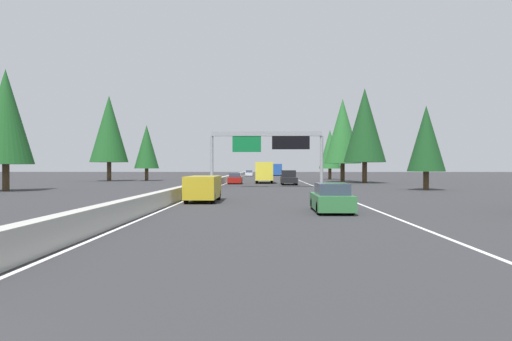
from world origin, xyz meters
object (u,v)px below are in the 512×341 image
at_px(bus_far_center, 277,169).
at_px(conifer_right_mid, 365,125).
at_px(minivan_near_center, 203,187).
at_px(sedan_far_right, 249,173).
at_px(pickup_mid_right, 289,178).
at_px(conifer_left_mid, 147,147).
at_px(sign_gantry_overhead, 268,143).
at_px(sedan_far_left, 235,179).
at_px(conifer_left_near, 6,117).
at_px(conifer_left_far, 109,129).
at_px(box_truck_mid_center, 264,172).
at_px(sedan_mid_left, 331,199).
at_px(sedan_distant_b, 263,174).
at_px(conifer_right_near, 426,139).
at_px(conifer_right_distant, 330,149).
at_px(conifer_right_far, 343,131).

bearing_deg(bus_far_center, conifer_right_mid, -169.80).
bearing_deg(minivan_near_center, sedan_far_right, -0.06).
bearing_deg(pickup_mid_right, conifer_right_mid, -61.13).
xyz_separation_m(minivan_near_center, pickup_mid_right, (30.97, -7.17, -0.04)).
bearing_deg(pickup_mid_right, conifer_left_mid, 52.74).
height_order(sign_gantry_overhead, sedan_far_right, sign_gantry_overhead).
relative_size(sedan_far_left, conifer_left_near, 0.38).
xyz_separation_m(pickup_mid_right, conifer_left_far, (15.81, 28.70, 7.64)).
xyz_separation_m(minivan_near_center, box_truck_mid_center, (37.01, -3.98, 0.66)).
xyz_separation_m(sedan_mid_left, sedan_far_left, (40.77, 7.43, 0.00)).
relative_size(sedan_distant_b, sedan_far_left, 1.00).
height_order(pickup_mid_right, sedan_far_right, pickup_mid_right).
height_order(sedan_mid_left, sedan_far_left, same).
bearing_deg(conifer_left_mid, sedan_distant_b, -33.74).
distance_m(box_truck_mid_center, conifer_left_far, 28.19).
bearing_deg(conifer_left_far, sedan_distant_b, -39.40).
relative_size(sedan_mid_left, conifer_left_near, 0.38).
distance_m(box_truck_mid_center, conifer_right_near, 26.36).
distance_m(sign_gantry_overhead, conifer_left_near, 26.57).
bearing_deg(conifer_left_mid, conifer_right_distant, -74.79).
distance_m(minivan_near_center, conifer_left_far, 52.06).
bearing_deg(conifer_left_mid, conifer_right_mid, -108.35).
bearing_deg(sedan_distant_b, conifer_right_distant, -148.91).
bearing_deg(sedan_mid_left, sedan_distant_b, 2.54).
bearing_deg(sign_gantry_overhead, conifer_left_mid, 37.57).
bearing_deg(sign_gantry_overhead, bus_far_center, -2.10).
relative_size(minivan_near_center, box_truck_mid_center, 0.59).
height_order(minivan_near_center, bus_far_center, bus_far_center).
bearing_deg(conifer_right_far, sedan_mid_left, 170.23).
height_order(sedan_mid_left, sedan_distant_b, same).
relative_size(minivan_near_center, conifer_right_distant, 0.55).
bearing_deg(sedan_far_right, sedan_mid_left, -175.63).
height_order(sedan_far_right, conifer_right_near, conifer_right_near).
bearing_deg(pickup_mid_right, sedan_far_left, 69.91).
height_order(conifer_right_far, conifer_left_mid, conifer_right_far).
bearing_deg(bus_far_center, sedan_distant_b, 170.45).
distance_m(minivan_near_center, conifer_left_mid, 51.11).
relative_size(pickup_mid_right, conifer_left_near, 0.48).
bearing_deg(sedan_far_left, conifer_right_mid, -79.08).
bearing_deg(conifer_right_near, sign_gantry_overhead, 70.06).
bearing_deg(bus_far_center, sedan_far_left, 173.66).
relative_size(conifer_right_far, conifer_left_near, 1.11).
bearing_deg(conifer_left_far, conifer_right_far, -94.89).
xyz_separation_m(pickup_mid_right, conifer_right_mid, (6.14, -11.13, 7.32)).
bearing_deg(conifer_right_distant, box_truck_mid_center, 148.93).
bearing_deg(pickup_mid_right, sedan_far_right, 6.93).
relative_size(conifer_right_mid, conifer_left_far, 0.96).
xyz_separation_m(sign_gantry_overhead, conifer_left_mid, (26.22, 20.17, 0.67)).
xyz_separation_m(minivan_near_center, conifer_right_far, (43.56, -16.20, 6.92)).
bearing_deg(sign_gantry_overhead, box_truck_mid_center, 1.76).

